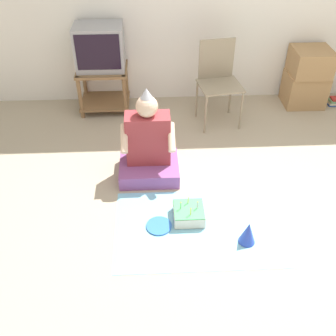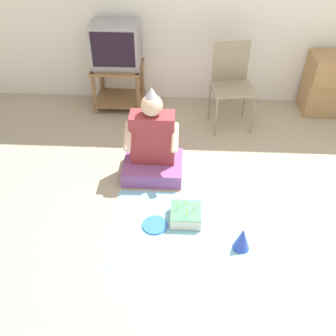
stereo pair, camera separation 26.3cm
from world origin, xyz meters
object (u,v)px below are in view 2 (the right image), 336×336
at_px(party_hat_blue, 242,239).
at_px(paper_plate, 155,225).
at_px(person_seated, 153,147).
at_px(cardboard_box_stack, 326,84).
at_px(birthday_cake, 186,215).
at_px(tv, 116,45).
at_px(folding_chair, 232,79).

distance_m(party_hat_blue, paper_plate, 0.72).
bearing_deg(person_seated, party_hat_blue, -50.28).
bearing_deg(cardboard_box_stack, birthday_cake, -129.48).
xyz_separation_m(tv, birthday_cake, (0.83, -1.93, -0.69)).
bearing_deg(party_hat_blue, paper_plate, 164.07).
xyz_separation_m(tv, folding_chair, (1.28, -0.33, -0.23)).
xyz_separation_m(tv, cardboard_box_stack, (2.40, -0.02, -0.41)).
relative_size(person_seated, birthday_cake, 3.50).
xyz_separation_m(person_seated, birthday_cake, (0.32, -0.63, -0.23)).
xyz_separation_m(cardboard_box_stack, person_seated, (-1.89, -1.27, -0.06)).
distance_m(tv, birthday_cake, 2.21).
height_order(person_seated, paper_plate, person_seated).
distance_m(folding_chair, cardboard_box_stack, 1.18).
bearing_deg(birthday_cake, tv, 113.43).
xyz_separation_m(folding_chair, cardboard_box_stack, (1.12, 0.31, -0.18)).
xyz_separation_m(party_hat_blue, paper_plate, (-0.69, 0.20, -0.09)).
distance_m(person_seated, birthday_cake, 0.75).
bearing_deg(birthday_cake, paper_plate, -161.61).
height_order(tv, person_seated, tv).
relative_size(person_seated, paper_plate, 4.20).
distance_m(cardboard_box_stack, party_hat_blue, 2.48).
relative_size(tv, person_seated, 0.60).
bearing_deg(tv, cardboard_box_stack, -0.45).
relative_size(cardboard_box_stack, birthday_cake, 2.73).
height_order(folding_chair, paper_plate, folding_chair).
bearing_deg(tv, person_seated, -68.47).
bearing_deg(folding_chair, birthday_cake, -105.72).
bearing_deg(tv, folding_chair, -14.21).
xyz_separation_m(folding_chair, paper_plate, (-0.70, -1.68, -0.52)).
distance_m(folding_chair, person_seated, 1.26).
relative_size(cardboard_box_stack, paper_plate, 3.27).
distance_m(tv, party_hat_blue, 2.63).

